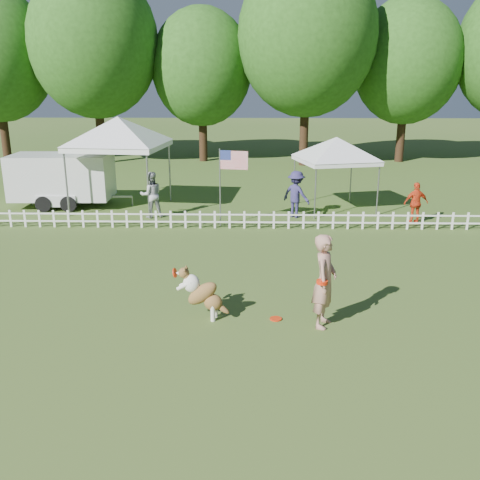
{
  "coord_description": "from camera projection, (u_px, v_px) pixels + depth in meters",
  "views": [
    {
      "loc": [
        0.0,
        -10.49,
        4.88
      ],
      "look_at": [
        -0.28,
        2.0,
        1.1
      ],
      "focal_mm": 40.0,
      "sensor_mm": 36.0,
      "label": 1
    }
  ],
  "objects": [
    {
      "name": "tree_left",
      "position": [
        95.0,
        58.0,
        30.48
      ],
      "size": [
        7.4,
        7.4,
        12.0
      ],
      "primitive_type": null,
      "color": "#234C15",
      "rests_on": "ground"
    },
    {
      "name": "flag_pole",
      "position": [
        220.0,
        188.0,
        18.09
      ],
      "size": [
        1.02,
        0.28,
        2.65
      ],
      "primitive_type": null,
      "rotation": [
        0.0,
        0.0,
        -0.17
      ],
      "color": "gray",
      "rests_on": "ground"
    },
    {
      "name": "tree_center_left",
      "position": [
        202.0,
        78.0,
        31.62
      ],
      "size": [
        6.0,
        6.0,
        9.8
      ],
      "primitive_type": null,
      "color": "#234C15",
      "rests_on": "ground"
    },
    {
      "name": "spectator_c",
      "position": [
        416.0,
        203.0,
        18.6
      ],
      "size": [
        0.88,
        0.44,
        1.45
      ],
      "primitive_type": "imported",
      "rotation": [
        0.0,
        0.0,
        3.24
      ],
      "color": "red",
      "rests_on": "ground"
    },
    {
      "name": "spectator_a",
      "position": [
        151.0,
        195.0,
        19.38
      ],
      "size": [
        0.99,
        0.88,
        1.68
      ],
      "primitive_type": "imported",
      "rotation": [
        0.0,
        0.0,
        3.5
      ],
      "color": "#AAABB0",
      "rests_on": "ground"
    },
    {
      "name": "ground",
      "position": [
        251.0,
        316.0,
        11.45
      ],
      "size": [
        120.0,
        120.0,
        0.0
      ],
      "primitive_type": "plane",
      "color": "#2E541A",
      "rests_on": "ground"
    },
    {
      "name": "frisbee_on_turf",
      "position": [
        276.0,
        319.0,
        11.3
      ],
      "size": [
        0.34,
        0.34,
        0.02
      ],
      "primitive_type": "cylinder",
      "rotation": [
        0.0,
        0.0,
        0.4
      ],
      "color": "red",
      "rests_on": "ground"
    },
    {
      "name": "tree_center_right",
      "position": [
        307.0,
        52.0,
        29.65
      ],
      "size": [
        7.6,
        7.6,
        12.6
      ],
      "primitive_type": null,
      "color": "#234C15",
      "rests_on": "ground"
    },
    {
      "name": "picket_fence",
      "position": [
        252.0,
        220.0,
        18.06
      ],
      "size": [
        22.0,
        0.08,
        0.6
      ],
      "primitive_type": null,
      "color": "white",
      "rests_on": "ground"
    },
    {
      "name": "tree_right",
      "position": [
        406.0,
        73.0,
        31.28
      ],
      "size": [
        6.2,
        6.2,
        10.4
      ],
      "primitive_type": null,
      "color": "#234C15",
      "rests_on": "ground"
    },
    {
      "name": "canopy_tent_left",
      "position": [
        120.0,
        164.0,
        20.57
      ],
      "size": [
        3.66,
        3.66,
        3.44
      ],
      "primitive_type": null,
      "rotation": [
        0.0,
        0.0,
        -0.1
      ],
      "color": "white",
      "rests_on": "ground"
    },
    {
      "name": "canopy_tent_right",
      "position": [
        335.0,
        175.0,
        20.36
      ],
      "size": [
        3.19,
        3.19,
        2.73
      ],
      "primitive_type": null,
      "rotation": [
        0.0,
        0.0,
        0.24
      ],
      "color": "white",
      "rests_on": "ground"
    },
    {
      "name": "spectator_b",
      "position": [
        296.0,
        194.0,
        19.4
      ],
      "size": [
        1.25,
        1.18,
        1.7
      ],
      "primitive_type": "imported",
      "rotation": [
        0.0,
        0.0,
        2.46
      ],
      "color": "navy",
      "rests_on": "ground"
    },
    {
      "name": "cargo_trailer",
      "position": [
        62.0,
        180.0,
        21.05
      ],
      "size": [
        4.82,
        2.22,
        2.1
      ],
      "primitive_type": null,
      "rotation": [
        0.0,
        0.0,
        0.03
      ],
      "color": "silver",
      "rests_on": "ground"
    },
    {
      "name": "dog",
      "position": [
        203.0,
        294.0,
        11.21
      ],
      "size": [
        1.13,
        0.57,
        1.12
      ],
      "primitive_type": null,
      "rotation": [
        0.0,
        0.0,
        -0.2
      ],
      "color": "brown",
      "rests_on": "ground"
    },
    {
      "name": "handler",
      "position": [
        325.0,
        281.0,
        10.75
      ],
      "size": [
        0.67,
        0.82,
        1.95
      ],
      "primitive_type": "imported",
      "rotation": [
        0.0,
        0.0,
        1.24
      ],
      "color": "tan",
      "rests_on": "ground"
    }
  ]
}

